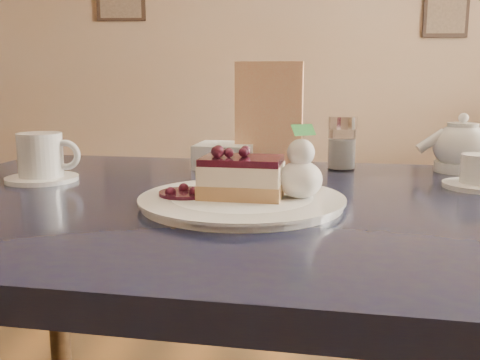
{
  "coord_description": "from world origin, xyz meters",
  "views": [
    {
      "loc": [
        -0.06,
        -0.69,
        0.9
      ],
      "look_at": [
        -0.09,
        -0.02,
        0.78
      ],
      "focal_mm": 40.0,
      "sensor_mm": 36.0,
      "label": 1
    }
  ],
  "objects_px": {
    "dessert_plate": "(242,201)",
    "coffee_set": "(42,160)",
    "cheesecake_slice": "(242,177)",
    "tea_set": "(464,153)",
    "main_table": "(247,246)"
  },
  "relations": [
    {
      "from": "cheesecake_slice",
      "to": "tea_set",
      "type": "height_order",
      "value": "tea_set"
    },
    {
      "from": "cheesecake_slice",
      "to": "coffee_set",
      "type": "xyz_separation_m",
      "value": [
        -0.36,
        0.17,
        -0.0
      ]
    },
    {
      "from": "main_table",
      "to": "coffee_set",
      "type": "height_order",
      "value": "coffee_set"
    },
    {
      "from": "dessert_plate",
      "to": "tea_set",
      "type": "distance_m",
      "value": 0.49
    },
    {
      "from": "main_table",
      "to": "coffee_set",
      "type": "bearing_deg",
      "value": 169.41
    },
    {
      "from": "main_table",
      "to": "dessert_plate",
      "type": "bearing_deg",
      "value": -90.0
    },
    {
      "from": "cheesecake_slice",
      "to": "coffee_set",
      "type": "height_order",
      "value": "coffee_set"
    },
    {
      "from": "dessert_plate",
      "to": "main_table",
      "type": "bearing_deg",
      "value": 81.55
    },
    {
      "from": "coffee_set",
      "to": "tea_set",
      "type": "bearing_deg",
      "value": 6.78
    },
    {
      "from": "dessert_plate",
      "to": "cheesecake_slice",
      "type": "bearing_deg",
      "value": -153.43
    },
    {
      "from": "coffee_set",
      "to": "cheesecake_slice",
      "type": "bearing_deg",
      "value": -25.86
    },
    {
      "from": "tea_set",
      "to": "main_table",
      "type": "bearing_deg",
      "value": -151.54
    },
    {
      "from": "dessert_plate",
      "to": "coffee_set",
      "type": "xyz_separation_m",
      "value": [
        -0.36,
        0.17,
        0.03
      ]
    },
    {
      "from": "dessert_plate",
      "to": "tea_set",
      "type": "bearing_deg",
      "value": 33.01
    },
    {
      "from": "dessert_plate",
      "to": "coffee_set",
      "type": "bearing_deg",
      "value": 154.14
    }
  ]
}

